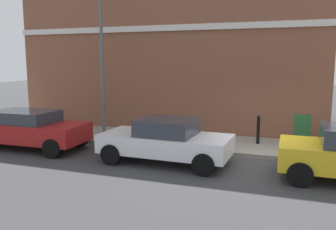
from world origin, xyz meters
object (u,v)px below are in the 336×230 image
utility_cabinet (302,133)px  bollard_near_cabinet (258,129)px  car_red (25,128)px  lamppost (102,57)px  car_white (166,140)px

utility_cabinet → bollard_near_cabinet: (0.10, 1.48, 0.02)m
car_red → lamppost: 4.10m
car_white → lamppost: (2.76, 3.77, 2.60)m
bollard_near_cabinet → car_red: bearing=110.3°
lamppost → bollard_near_cabinet: bearing=-88.6°
car_red → lamppost: size_ratio=0.79×
car_white → bollard_near_cabinet: car_white is taller
car_red → utility_cabinet: car_red is taller
car_white → car_red: 5.38m
car_white → car_red: (0.00, 5.38, 0.03)m
car_red → utility_cabinet: bearing=-164.8°
car_red → bollard_near_cabinet: car_red is taller
car_white → bollard_near_cabinet: bearing=-129.2°
car_red → utility_cabinet: (2.81, -9.36, -0.05)m
bollard_near_cabinet → utility_cabinet: bearing=-93.9°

